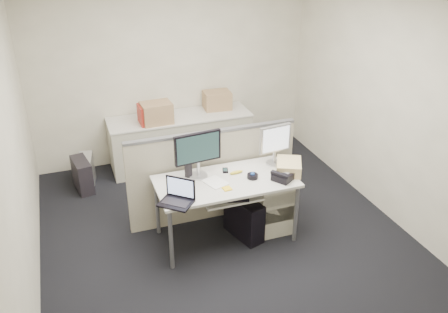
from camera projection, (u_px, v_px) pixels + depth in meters
name	position (u px, v px, depth m)	size (l,w,h in m)	color
floor	(226.00, 236.00, 5.40)	(4.00, 4.50, 0.01)	black
wall_back	(172.00, 68.00, 6.69)	(4.00, 0.02, 2.70)	beige
wall_front	(350.00, 263.00, 2.90)	(4.00, 0.02, 2.70)	beige
wall_left	(14.00, 157.00, 4.19)	(0.02, 4.50, 2.70)	beige
wall_right	(391.00, 104.00, 5.39)	(0.02, 4.50, 2.70)	beige
desk	(226.00, 186.00, 5.10)	(1.50, 0.75, 0.73)	silver
keyboard_tray	(231.00, 197.00, 4.97)	(0.62, 0.32, 0.02)	silver
drawer_pedestal	(269.00, 201.00, 5.46)	(0.40, 0.55, 0.65)	beige
cubicle_partition	(213.00, 176.00, 5.52)	(2.00, 0.06, 1.10)	#A7A18A
back_counter	(181.00, 141.00, 6.86)	(2.00, 0.60, 0.72)	beige
monitor_main	(198.00, 155.00, 5.03)	(0.52, 0.20, 0.52)	black
monitor_small	(275.00, 145.00, 5.31)	(0.38, 0.19, 0.47)	#B7B7BC
laptop	(175.00, 194.00, 4.59)	(0.31, 0.24, 0.24)	black
trackball	(253.00, 176.00, 5.10)	(0.12, 0.12, 0.05)	black
desk_phone	(284.00, 176.00, 5.08)	(0.24, 0.19, 0.07)	black
paper_stack	(215.00, 182.00, 5.02)	(0.19, 0.25, 0.01)	white
sticky_pad	(227.00, 189.00, 4.90)	(0.09, 0.09, 0.01)	yellow
travel_mug	(188.00, 169.00, 5.11)	(0.08, 0.08, 0.18)	black
banana	(236.00, 172.00, 5.19)	(0.16, 0.04, 0.04)	yellow
cellphone	(225.00, 170.00, 5.25)	(0.06, 0.11, 0.01)	black
manila_folders	(289.00, 167.00, 5.21)	(0.26, 0.34, 0.13)	tan
keyboard	(228.00, 198.00, 4.91)	(0.42, 0.15, 0.02)	black
pc_tower_desk	(244.00, 218.00, 5.31)	(0.20, 0.50, 0.47)	black
pc_tower_spare_dark	(82.00, 175.00, 6.25)	(0.18, 0.46, 0.42)	black
pc_tower_spare_silver	(86.00, 172.00, 6.34)	(0.18, 0.45, 0.42)	#B7B7BC
cardboard_box_left	(157.00, 114.00, 6.43)	(0.41, 0.30, 0.30)	#A97654
cardboard_box_right	(217.00, 101.00, 6.92)	(0.38, 0.30, 0.28)	#A97654
red_binder	(142.00, 116.00, 6.39)	(0.07, 0.30, 0.28)	#A1281D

